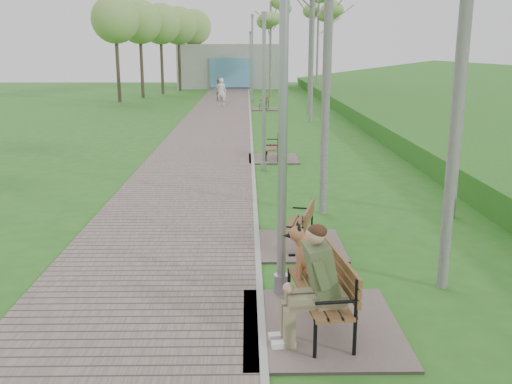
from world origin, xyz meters
TOP-DOWN VIEW (x-y plane):
  - walkway at (-1.75, 21.50)m, footprint 3.50×67.00m
  - kerb at (0.00, 21.50)m, footprint 0.10×67.00m
  - building_north at (-1.50, 50.97)m, footprint 10.00×5.20m
  - bench_main at (0.68, 2.76)m, footprint 2.05×2.28m
  - bench_second at (0.75, 5.99)m, footprint 1.60×1.78m
  - bench_third at (0.66, 14.62)m, footprint 1.62×1.80m
  - bench_far at (0.87, 30.76)m, footprint 1.63×1.81m
  - lamp_post_near at (0.31, 3.85)m, footprint 0.22×0.22m
  - lamp_post_second at (0.32, 12.82)m, footprint 0.18×0.18m
  - lamp_post_third at (0.20, 35.90)m, footprint 0.23×0.23m
  - lamp_post_far at (0.12, 44.04)m, footprint 0.19×0.19m
  - pedestrian_near at (-1.82, 33.36)m, footprint 0.73×0.58m
  - pedestrian_far at (-2.18, 36.58)m, footprint 0.78×0.62m
  - birch_distant_a at (1.65, 41.02)m, footprint 2.42×2.42m
  - birch_distant_b at (5.45, 42.52)m, footprint 2.56×2.56m

SIDE VIEW (x-z plane):
  - walkway at x=-1.75m, z-range 0.00..0.04m
  - kerb at x=0.00m, z-range 0.00..0.05m
  - bench_second at x=0.75m, z-range -0.31..0.67m
  - bench_third at x=0.66m, z-range -0.32..0.68m
  - bench_far at x=0.87m, z-range -0.32..0.68m
  - bench_main at x=0.68m, z-range -0.39..1.40m
  - pedestrian_far at x=-2.18m, z-range 0.00..1.58m
  - pedestrian_near at x=-1.82m, z-range 0.00..1.75m
  - building_north at x=-1.50m, z-range -0.01..3.99m
  - lamp_post_second at x=0.32m, z-range -0.15..4.44m
  - lamp_post_far at x=0.12m, z-range -0.16..4.79m
  - lamp_post_near at x=0.31m, z-range -0.18..5.41m
  - lamp_post_third at x=0.20m, z-range -0.19..5.65m
  - birch_distant_a at x=1.65m, z-range 2.09..9.44m
  - birch_distant_b at x=5.45m, z-range 2.51..11.33m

